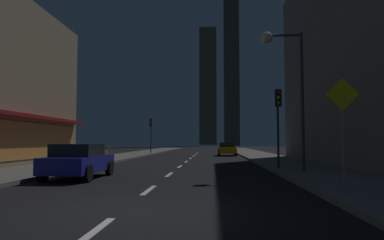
% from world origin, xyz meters
% --- Properties ---
extents(ground_plane, '(78.00, 136.00, 0.10)m').
position_xyz_m(ground_plane, '(0.00, 32.00, -0.05)').
color(ground_plane, black).
extents(sidewalk_right, '(4.00, 76.00, 0.15)m').
position_xyz_m(sidewalk_right, '(7.00, 32.00, 0.07)').
color(sidewalk_right, '#605E59').
rests_on(sidewalk_right, ground).
extents(sidewalk_left, '(4.00, 76.00, 0.15)m').
position_xyz_m(sidewalk_left, '(-7.00, 32.00, 0.07)').
color(sidewalk_left, '#605E59').
rests_on(sidewalk_left, ground).
extents(lane_marking_center, '(0.16, 43.80, 0.01)m').
position_xyz_m(lane_marking_center, '(0.00, 18.80, 0.01)').
color(lane_marking_center, silver).
rests_on(lane_marking_center, ground).
extents(skyscraper_distant_tall, '(8.15, 6.27, 56.28)m').
position_xyz_m(skyscraper_distant_tall, '(-0.19, 158.73, 28.14)').
color(skyscraper_distant_tall, '#504C3C').
rests_on(skyscraper_distant_tall, ground).
extents(skyscraper_distant_mid, '(5.32, 6.07, 75.75)m').
position_xyz_m(skyscraper_distant_mid, '(8.82, 116.78, 37.88)').
color(skyscraper_distant_mid, '#454134').
rests_on(skyscraper_distant_mid, ground).
extents(car_parked_near, '(1.98, 4.24, 1.45)m').
position_xyz_m(car_parked_near, '(-3.60, 6.55, 0.74)').
color(car_parked_near, navy).
rests_on(car_parked_near, ground).
extents(car_parked_far, '(1.98, 4.24, 1.45)m').
position_xyz_m(car_parked_far, '(3.60, 30.45, 0.74)').
color(car_parked_far, gold).
rests_on(car_parked_far, ground).
extents(fire_hydrant_far_left, '(0.42, 0.30, 0.65)m').
position_xyz_m(fire_hydrant_far_left, '(-5.90, 17.80, 0.45)').
color(fire_hydrant_far_left, gold).
rests_on(fire_hydrant_far_left, sidewalk_left).
extents(traffic_light_near_right, '(0.32, 0.48, 4.20)m').
position_xyz_m(traffic_light_near_right, '(5.50, 10.69, 3.19)').
color(traffic_light_near_right, '#2D2D2D').
rests_on(traffic_light_near_right, sidewalk_right).
extents(traffic_light_far_left, '(0.32, 0.48, 4.20)m').
position_xyz_m(traffic_light_far_left, '(-5.50, 34.15, 3.19)').
color(traffic_light_far_left, '#2D2D2D').
rests_on(traffic_light_far_left, sidewalk_left).
extents(street_lamp_right, '(1.96, 0.56, 6.58)m').
position_xyz_m(street_lamp_right, '(5.38, 8.46, 5.07)').
color(street_lamp_right, '#38383D').
rests_on(street_lamp_right, sidewalk_right).
extents(pedestrian_crossing_sign, '(0.91, 0.08, 3.15)m').
position_xyz_m(pedestrian_crossing_sign, '(5.60, 1.84, 2.02)').
color(pedestrian_crossing_sign, slate).
rests_on(pedestrian_crossing_sign, sidewalk_right).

